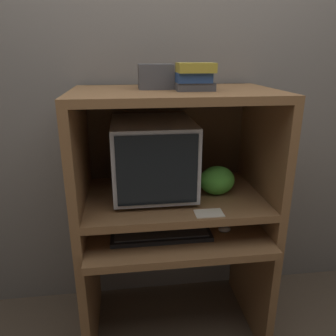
{
  "coord_description": "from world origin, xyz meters",
  "views": [
    {
      "loc": [
        -0.22,
        -1.21,
        1.48
      ],
      "look_at": [
        -0.03,
        0.29,
        0.95
      ],
      "focal_mm": 35.0,
      "sensor_mm": 36.0,
      "label": 1
    }
  ],
  "objects_px": {
    "crt_monitor": "(153,156)",
    "mouse": "(224,229)",
    "snack_bag": "(217,180)",
    "book_stack": "(195,76)",
    "storage_box": "(156,77)",
    "keyboard": "(161,234)"
  },
  "relations": [
    {
      "from": "book_stack",
      "to": "crt_monitor",
      "type": "bearing_deg",
      "value": 152.93
    },
    {
      "from": "mouse",
      "to": "book_stack",
      "type": "relative_size",
      "value": 0.37
    },
    {
      "from": "book_stack",
      "to": "mouse",
      "type": "bearing_deg",
      "value": -27.53
    },
    {
      "from": "mouse",
      "to": "storage_box",
      "type": "xyz_separation_m",
      "value": [
        -0.31,
        0.19,
        0.71
      ]
    },
    {
      "from": "crt_monitor",
      "to": "keyboard",
      "type": "distance_m",
      "value": 0.38
    },
    {
      "from": "keyboard",
      "to": "mouse",
      "type": "distance_m",
      "value": 0.31
    },
    {
      "from": "mouse",
      "to": "book_stack",
      "type": "bearing_deg",
      "value": 152.47
    },
    {
      "from": "crt_monitor",
      "to": "keyboard",
      "type": "relative_size",
      "value": 0.94
    },
    {
      "from": "crt_monitor",
      "to": "mouse",
      "type": "xyz_separation_m",
      "value": [
        0.33,
        -0.17,
        -0.33
      ]
    },
    {
      "from": "snack_bag",
      "to": "book_stack",
      "type": "xyz_separation_m",
      "value": [
        -0.13,
        -0.03,
        0.5
      ]
    },
    {
      "from": "crt_monitor",
      "to": "book_stack",
      "type": "relative_size",
      "value": 2.68
    },
    {
      "from": "mouse",
      "to": "book_stack",
      "type": "height_order",
      "value": "book_stack"
    },
    {
      "from": "crt_monitor",
      "to": "storage_box",
      "type": "height_order",
      "value": "storage_box"
    },
    {
      "from": "crt_monitor",
      "to": "snack_bag",
      "type": "bearing_deg",
      "value": -10.73
    },
    {
      "from": "mouse",
      "to": "snack_bag",
      "type": "height_order",
      "value": "snack_bag"
    },
    {
      "from": "keyboard",
      "to": "mouse",
      "type": "bearing_deg",
      "value": 0.31
    },
    {
      "from": "crt_monitor",
      "to": "storage_box",
      "type": "relative_size",
      "value": 2.84
    },
    {
      "from": "snack_bag",
      "to": "book_stack",
      "type": "bearing_deg",
      "value": -166.41
    },
    {
      "from": "crt_monitor",
      "to": "book_stack",
      "type": "xyz_separation_m",
      "value": [
        0.18,
        -0.09,
        0.38
      ]
    },
    {
      "from": "snack_bag",
      "to": "book_stack",
      "type": "distance_m",
      "value": 0.52
    },
    {
      "from": "mouse",
      "to": "snack_bag",
      "type": "bearing_deg",
      "value": 98.91
    },
    {
      "from": "keyboard",
      "to": "mouse",
      "type": "xyz_separation_m",
      "value": [
        0.31,
        0.0,
        0.0
      ]
    }
  ]
}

